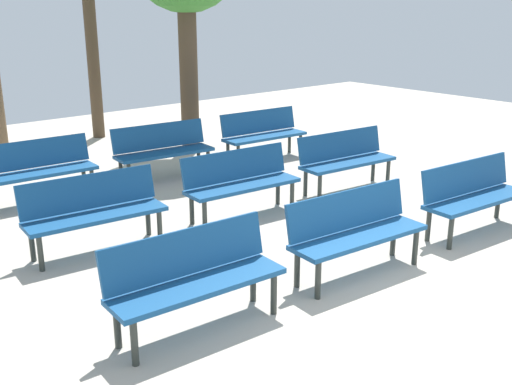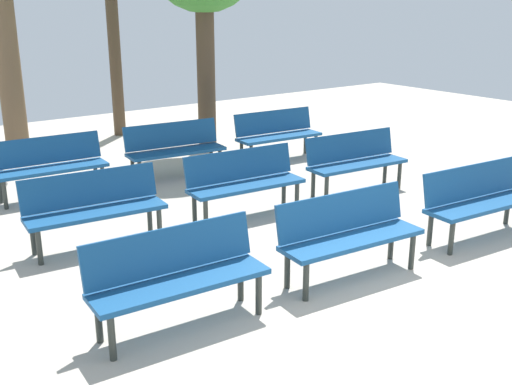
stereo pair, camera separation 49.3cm
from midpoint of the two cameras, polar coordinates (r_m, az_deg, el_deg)
The scene contains 11 objects.
ground_plane at distance 5.75m, azimuth 21.48°, elevation -12.74°, with size 24.00×24.00×0.00m, color #B2A899.
bench_r0_c0 at distance 5.39m, azimuth -4.79°, elevation -7.48°, with size 1.63×0.59×0.87m.
bench_r0_c1 at distance 6.42m, azimuth 10.81°, elevation -3.54°, with size 1.64×0.62×0.87m.
bench_r0_c2 at distance 7.91m, azimuth 21.78°, elevation -0.43°, with size 1.64×0.62×0.87m.
bench_r1_c0 at distance 7.27m, azimuth -13.02°, elevation -1.14°, with size 1.64×0.64×0.87m.
bench_r1_c1 at distance 8.09m, azimuth 0.61°, elevation 1.25°, with size 1.63×0.61×0.87m.
bench_r1_c2 at distance 9.29m, azimuth 10.73°, elevation 3.11°, with size 1.64×0.63×0.87m.
bench_r2_c0 at distance 9.30m, azimuth -17.33°, elevation 2.62°, with size 1.63×0.57×0.87m.
bench_r2_c1 at distance 9.97m, azimuth -6.21°, elevation 4.30°, with size 1.64×0.64×0.87m.
bench_r2_c2 at distance 11.01m, azimuth 3.28°, elevation 5.65°, with size 1.63×0.59×0.87m.
tree_1 at distance 13.18m, azimuth -11.99°, elevation 12.64°, with size 0.25×0.25×3.44m.
Camera 2 is at (-4.18, -2.62, 2.79)m, focal length 42.84 mm.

